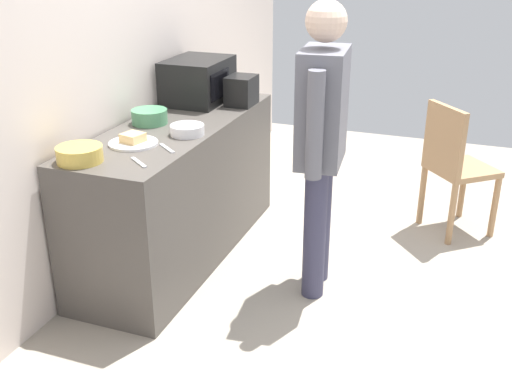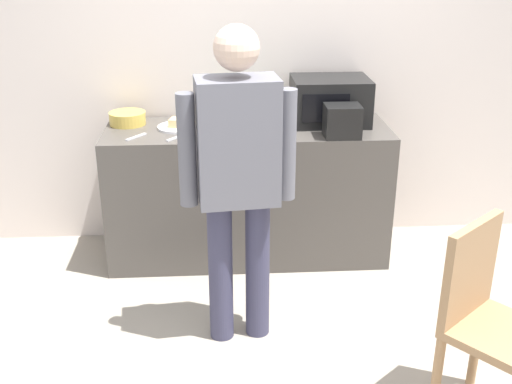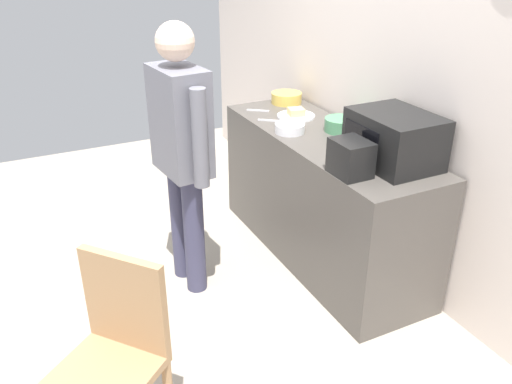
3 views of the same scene
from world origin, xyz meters
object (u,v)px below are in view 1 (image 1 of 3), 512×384
(sandwich_plate, at_px, (133,141))
(salad_bowl, at_px, (187,130))
(person_standing, at_px, (321,132))
(cereal_bowl, at_px, (150,117))
(microwave, at_px, (198,80))
(mixing_bowl, at_px, (80,154))
(toaster, at_px, (241,91))
(spoon_utensil, at_px, (139,162))
(wooden_chair, at_px, (454,163))
(fork_utensil, at_px, (167,148))

(sandwich_plate, xyz_separation_m, salad_bowl, (0.27, -0.20, 0.01))
(sandwich_plate, distance_m, salad_bowl, 0.34)
(sandwich_plate, bearing_deg, person_standing, -70.66)
(cereal_bowl, xyz_separation_m, person_standing, (-0.05, -1.11, 0.04))
(microwave, distance_m, person_standing, 1.24)
(microwave, bearing_deg, mixing_bowl, 178.11)
(toaster, bearing_deg, spoon_utensil, 177.09)
(microwave, xyz_separation_m, wooden_chair, (0.41, -1.75, -0.53))
(salad_bowl, distance_m, spoon_utensil, 0.52)
(cereal_bowl, bearing_deg, wooden_chair, -60.78)
(toaster, bearing_deg, sandwich_plate, 166.27)
(mixing_bowl, height_order, toaster, toaster)
(microwave, xyz_separation_m, fork_utensil, (-1.00, -0.28, -0.15))
(mixing_bowl, height_order, fork_utensil, mixing_bowl)
(microwave, height_order, spoon_utensil, microwave)
(spoon_utensil, bearing_deg, wooden_chair, -42.09)
(salad_bowl, height_order, spoon_utensil, salad_bowl)
(sandwich_plate, bearing_deg, microwave, 3.82)
(person_standing, bearing_deg, microwave, 58.61)
(microwave, relative_size, person_standing, 0.30)
(fork_utensil, height_order, spoon_utensil, same)
(wooden_chair, bearing_deg, mixing_bowl, 134.23)
(person_standing, height_order, wooden_chair, person_standing)
(person_standing, bearing_deg, mixing_bowl, 122.03)
(microwave, height_order, wooden_chair, microwave)
(sandwich_plate, relative_size, cereal_bowl, 1.24)
(toaster, bearing_deg, mixing_bowl, 165.20)
(toaster, bearing_deg, person_standing, -132.05)
(toaster, distance_m, fork_utensil, 1.03)
(salad_bowl, xyz_separation_m, fork_utensil, (-0.27, -0.01, -0.03))
(salad_bowl, xyz_separation_m, spoon_utensil, (-0.52, 0.02, -0.03))
(sandwich_plate, xyz_separation_m, wooden_chair, (1.40, -1.68, -0.40))
(sandwich_plate, height_order, cereal_bowl, cereal_bowl)
(microwave, relative_size, salad_bowl, 2.50)
(microwave, height_order, cereal_bowl, microwave)
(fork_utensil, bearing_deg, salad_bowl, 2.04)
(sandwich_plate, relative_size, person_standing, 0.16)
(microwave, height_order, mixing_bowl, microwave)
(salad_bowl, xyz_separation_m, cereal_bowl, (0.13, 0.32, 0.01))
(fork_utensil, distance_m, spoon_utensil, 0.25)
(mixing_bowl, height_order, spoon_utensil, mixing_bowl)
(sandwich_plate, height_order, mixing_bowl, mixing_bowl)
(sandwich_plate, bearing_deg, toaster, -13.73)
(cereal_bowl, distance_m, spoon_utensil, 0.72)
(fork_utensil, relative_size, person_standing, 0.10)
(person_standing, bearing_deg, toaster, 47.95)
(cereal_bowl, height_order, toaster, toaster)
(sandwich_plate, height_order, spoon_utensil, sandwich_plate)
(spoon_utensil, height_order, person_standing, person_standing)
(salad_bowl, distance_m, mixing_bowl, 0.69)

